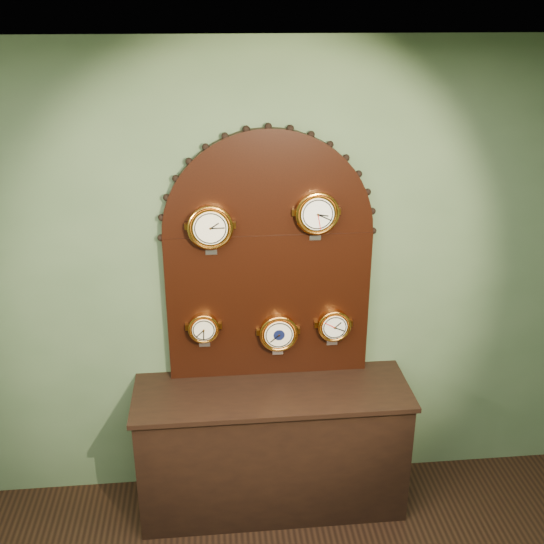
{
  "coord_description": "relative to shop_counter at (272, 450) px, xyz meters",
  "views": [
    {
      "loc": [
        -0.32,
        -1.01,
        2.95
      ],
      "look_at": [
        0.0,
        2.25,
        1.58
      ],
      "focal_mm": 42.78,
      "sensor_mm": 36.0,
      "label": 1
    }
  ],
  "objects": [
    {
      "name": "display_board",
      "position": [
        0.0,
        0.22,
        1.23
      ],
      "size": [
        1.26,
        0.06,
        1.53
      ],
      "color": "black",
      "rests_on": "shop_counter"
    },
    {
      "name": "tide_clock",
      "position": [
        0.39,
        0.15,
        0.76
      ],
      "size": [
        0.2,
        0.08,
        0.25
      ],
      "color": "orange",
      "rests_on": "display_board"
    },
    {
      "name": "barometer",
      "position": [
        0.05,
        0.15,
        0.73
      ],
      "size": [
        0.23,
        0.08,
        0.28
      ],
      "color": "orange",
      "rests_on": "display_board"
    },
    {
      "name": "ceiling",
      "position": [
        0.0,
        -2.23,
        2.4
      ],
      "size": [
        5.0,
        5.0,
        0.0
      ],
      "primitive_type": "plane",
      "rotation": [
        3.14,
        0.0,
        0.0
      ],
      "color": "white",
      "rests_on": "wall_back"
    },
    {
      "name": "shop_counter",
      "position": [
        0.0,
        0.0,
        0.0
      ],
      "size": [
        1.6,
        0.5,
        0.8
      ],
      "primitive_type": "cube",
      "color": "black",
      "rests_on": "ground_plane"
    },
    {
      "name": "roman_clock",
      "position": [
        -0.33,
        0.15,
        1.41
      ],
      "size": [
        0.26,
        0.08,
        0.3
      ],
      "color": "orange",
      "rests_on": "display_board"
    },
    {
      "name": "arabic_clock",
      "position": [
        0.26,
        0.15,
        1.47
      ],
      "size": [
        0.25,
        0.08,
        0.3
      ],
      "color": "orange",
      "rests_on": "display_board"
    },
    {
      "name": "wall_back",
      "position": [
        0.0,
        0.27,
        1.0
      ],
      "size": [
        4.0,
        0.0,
        4.0
      ],
      "primitive_type": "plane",
      "rotation": [
        1.57,
        0.0,
        0.0
      ],
      "color": "#4D6645",
      "rests_on": "ground"
    },
    {
      "name": "hygrometer",
      "position": [
        -0.39,
        0.15,
        0.79
      ],
      "size": [
        0.18,
        0.08,
        0.23
      ],
      "color": "orange",
      "rests_on": "display_board"
    }
  ]
}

